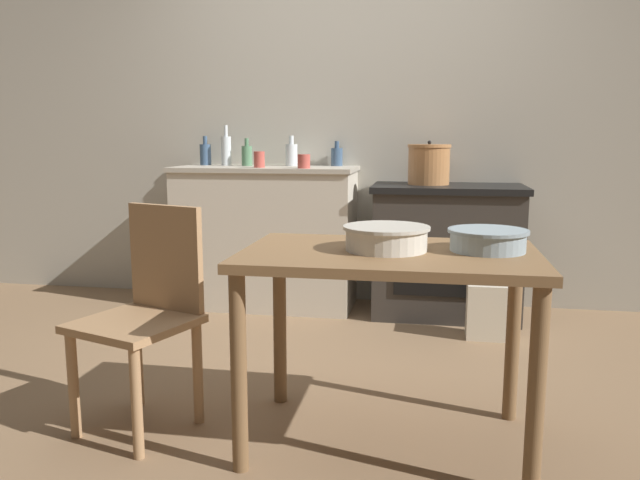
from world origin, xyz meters
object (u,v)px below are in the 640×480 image
object	(u,v)px
stock_pot	(429,164)
bottle_center	(291,154)
chair	(147,310)
bottle_mid_left	(226,150)
stove	(446,250)
bottle_far_left	(247,155)
flour_sack	(487,311)
cup_center_right	(304,161)
bottle_center_left	(337,156)
mixing_bowl_small	(488,239)
bottle_left	(206,154)
work_table	(389,281)
mixing_bowl_large	(386,237)
cup_mid_right	(259,159)

from	to	relation	value
stock_pot	bottle_center	distance (m)	0.94
chair	bottle_mid_left	xyz separation A→B (m)	(-0.31, 1.94, 0.58)
stove	bottle_far_left	world-z (taller)	bottle_far_left
flour_sack	cup_center_right	distance (m)	1.43
stock_pot	bottle_center_left	size ratio (longest dim) A/B	1.66
mixing_bowl_small	bottle_left	xyz separation A→B (m)	(-1.77, 1.91, 0.24)
work_table	bottle_center_left	xyz separation A→B (m)	(-0.50, 2.01, 0.39)
bottle_mid_left	bottle_far_left	bearing A→B (deg)	-10.81
mixing_bowl_large	chair	bearing A→B (deg)	-179.25
flour_sack	mixing_bowl_small	bearing A→B (deg)	-95.66
work_table	flour_sack	world-z (taller)	work_table
bottle_center_left	mixing_bowl_large	bearing A→B (deg)	-76.39
stove	bottle_center_left	bearing A→B (deg)	164.23
work_table	flour_sack	size ratio (longest dim) A/B	3.35
work_table	cup_mid_right	world-z (taller)	cup_mid_right
bottle_far_left	bottle_left	distance (m)	0.32
mixing_bowl_large	bottle_center_left	world-z (taller)	bottle_center_left
bottle_far_left	bottle_mid_left	size ratio (longest dim) A/B	0.68
chair	bottle_center_left	size ratio (longest dim) A/B	5.22
mixing_bowl_large	bottle_far_left	distance (m)	2.20
stock_pot	bottle_far_left	size ratio (longest dim) A/B	1.49
mixing_bowl_small	bottle_far_left	size ratio (longest dim) A/B	1.53
mixing_bowl_small	bottle_center_left	world-z (taller)	bottle_center_left
cup_center_right	cup_mid_right	size ratio (longest dim) A/B	0.85
bottle_mid_left	bottle_center	size ratio (longest dim) A/B	1.35
work_table	mixing_bowl_small	xyz separation A→B (m)	(0.35, 0.06, 0.16)
work_table	bottle_left	distance (m)	2.46
work_table	mixing_bowl_large	world-z (taller)	mixing_bowl_large
chair	bottle_left	bearing A→B (deg)	122.80
bottle_left	stove	bearing A→B (deg)	-5.76
cup_mid_right	cup_center_right	bearing A→B (deg)	-9.53
flour_sack	bottle_left	distance (m)	2.18
bottle_far_left	bottle_center	bearing A→B (deg)	10.88
bottle_far_left	bottle_center_left	distance (m)	0.61
chair	bottle_mid_left	distance (m)	2.05
flour_sack	bottle_center_left	size ratio (longest dim) A/B	1.90
bottle_mid_left	cup_mid_right	xyz separation A→B (m)	(0.31, -0.25, -0.05)
work_table	bottle_center_left	size ratio (longest dim) A/B	6.34
stove	stock_pot	world-z (taller)	stock_pot
stock_pot	bottle_mid_left	distance (m)	1.39
chair	bottle_center	bearing A→B (deg)	105.14
bottle_center	cup_mid_right	xyz separation A→B (m)	(-0.15, -0.28, -0.03)
mixing_bowl_small	bottle_center	xyz separation A→B (m)	(-1.15, 1.91, 0.24)
bottle_mid_left	bottle_center	bearing A→B (deg)	3.47
stove	flour_sack	size ratio (longest dim) A/B	2.99
flour_sack	bottle_mid_left	xyz separation A→B (m)	(-1.73, 0.60, 0.89)
bottle_mid_left	flour_sack	bearing A→B (deg)	-19.07
stove	cup_center_right	world-z (taller)	cup_center_right
bottle_center_left	bottle_center	distance (m)	0.31
work_table	cup_mid_right	size ratio (longest dim) A/B	10.29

